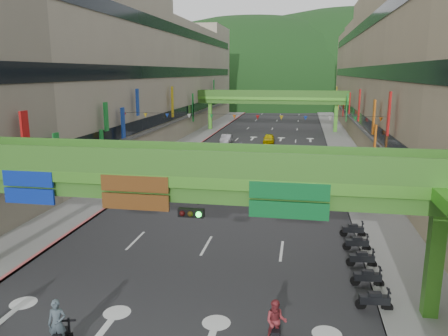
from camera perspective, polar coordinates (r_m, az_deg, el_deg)
road_slab at (r=63.11m, az=5.17°, el=3.07°), size 18.00×140.00×0.02m
sidewalk_left at (r=64.97m, az=-4.55°, el=3.41°), size 4.00×140.00×0.15m
sidewalk_right at (r=63.11m, az=15.18°, el=2.74°), size 4.00×140.00×0.15m
curb_left at (r=64.52m, az=-2.91°, el=3.38°), size 0.20×140.00×0.18m
curb_right at (r=62.97m, az=13.46°, el=2.83°), size 0.20×140.00×0.18m
building_row_left at (r=66.65m, az=-11.44°, el=11.54°), size 12.80×95.00×19.00m
building_row_right at (r=63.50m, az=22.94°, el=10.78°), size 12.80×95.00×19.00m
overpass_near at (r=18.68m, az=-4.07°, el=-3.21°), size 28.00×12.27×7.10m
overpass_far at (r=77.38m, az=6.26°, el=8.79°), size 28.00×2.20×7.10m
hill_left at (r=173.55m, az=3.50°, el=9.04°), size 168.00×140.00×112.00m
hill_right at (r=193.30m, az=16.23°, el=8.92°), size 208.00×176.00×128.00m
bunting_string at (r=42.60m, az=2.89°, el=6.67°), size 26.00×0.36×0.47m
scooter_rider_near at (r=18.12m, az=-20.90°, el=-19.03°), size 0.78×1.57×2.15m
scooter_rider_mid at (r=17.32m, az=6.79°, el=-19.69°), size 0.82×1.60×2.04m
scooter_rider_far at (r=52.71m, az=2.18°, el=2.36°), size 0.91×1.58×2.01m
parked_scooter_row at (r=24.82m, az=17.55°, el=-11.21°), size 1.60×9.36×1.08m
car_silver at (r=63.49m, az=0.30°, el=3.78°), size 1.54×4.12×1.34m
car_yellow at (r=64.27m, az=5.87°, el=3.83°), size 1.74×4.06×1.37m
pedestrian_red at (r=38.21m, az=17.02°, el=-2.49°), size 0.89×0.81×1.49m
pedestrian_dark at (r=46.72m, az=18.35°, el=0.16°), size 1.00×0.58×1.61m
pedestrian_blue at (r=33.65m, az=17.34°, el=-4.17°), size 0.92×0.62×1.88m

